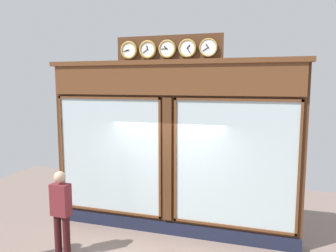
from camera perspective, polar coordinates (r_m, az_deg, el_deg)
The scene contains 2 objects.
shop_facade at distance 7.25m, azimuth 0.29°, elevation -3.66°, with size 5.69×0.42×4.34m.
pedestrian at distance 6.86m, azimuth -18.05°, elevation -13.62°, with size 0.37×0.24×1.69m.
Camera 1 is at (-2.09, 6.68, 3.35)m, focal length 35.13 mm.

